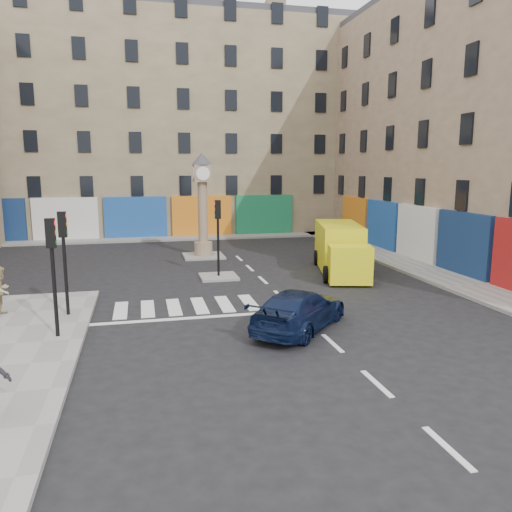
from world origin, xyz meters
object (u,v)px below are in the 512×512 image
object	(u,v)px
yellow_van	(340,249)
pedestrian_tan	(1,291)
traffic_light_left_far	(64,246)
traffic_light_island	(218,226)
navy_sedan	(299,310)
clock_pillar	(202,198)
traffic_light_left_near	(52,258)

from	to	relation	value
yellow_van	pedestrian_tan	bearing A→B (deg)	-147.54
traffic_light_left_far	traffic_light_island	xyz separation A→B (m)	(6.30, 5.40, -0.03)
navy_sedan	yellow_van	size ratio (longest dim) A/B	0.66
traffic_light_left_far	yellow_van	size ratio (longest dim) A/B	0.53
yellow_van	pedestrian_tan	size ratio (longest dim) A/B	3.95
traffic_light_left_far	traffic_light_island	bearing A→B (deg)	40.60
pedestrian_tan	clock_pillar	bearing A→B (deg)	-24.71
clock_pillar	navy_sedan	size ratio (longest dim) A/B	1.32
navy_sedan	traffic_light_island	bearing A→B (deg)	-38.30
yellow_van	navy_sedan	bearing A→B (deg)	-106.22
navy_sedan	yellow_van	world-z (taller)	yellow_van
clock_pillar	traffic_light_island	bearing A→B (deg)	-90.00
traffic_light_left_near	yellow_van	size ratio (longest dim) A/B	0.53
traffic_light_left_far	pedestrian_tan	xyz separation A→B (m)	(-2.27, 0.47, -1.59)
traffic_light_left_near	traffic_light_island	bearing A→B (deg)	51.07
traffic_light_left_near	traffic_light_left_far	size ratio (longest dim) A/B	1.00
traffic_light_left_far	traffic_light_island	size ratio (longest dim) A/B	1.00
traffic_light_left_near	clock_pillar	distance (m)	15.19
traffic_light_left_near	traffic_light_island	size ratio (longest dim) A/B	1.00
traffic_light_island	navy_sedan	bearing A→B (deg)	-80.40
navy_sedan	traffic_light_left_near	bearing A→B (deg)	37.32
yellow_van	traffic_light_island	bearing A→B (deg)	-165.56
navy_sedan	pedestrian_tan	bearing A→B (deg)	22.71
traffic_light_left_far	yellow_van	world-z (taller)	traffic_light_left_far
traffic_light_island	yellow_van	xyz separation A→B (m)	(6.39, 0.04, -1.38)
traffic_light_left_far	traffic_light_island	distance (m)	8.30
traffic_light_island	traffic_light_left_near	bearing A→B (deg)	-128.93
traffic_light_left_far	yellow_van	distance (m)	13.88
traffic_light_left_near	traffic_light_left_far	distance (m)	2.40
traffic_light_left_near	traffic_light_island	distance (m)	10.03
traffic_light_left_far	clock_pillar	xyz separation A→B (m)	(6.30, 11.40, 0.93)
traffic_light_left_near	pedestrian_tan	world-z (taller)	traffic_light_left_near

